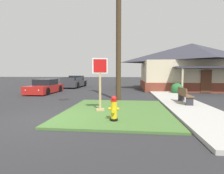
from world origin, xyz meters
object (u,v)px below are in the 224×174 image
object	(u,v)px
fire_hydrant	(114,109)
street_bench	(184,94)
utility_pole	(119,23)
parked_sedan_red	(45,87)
manhole_cover	(64,99)
stop_sign	(100,86)
pickup_truck_charcoal	(75,82)

from	to	relation	value
fire_hydrant	street_bench	bearing A→B (deg)	47.12
street_bench	utility_pole	distance (m)	5.85
parked_sedan_red	manhole_cover	bearing A→B (deg)	-48.16
fire_hydrant	manhole_cover	distance (m)	6.36
manhole_cover	fire_hydrant	bearing A→B (deg)	-52.56
street_bench	parked_sedan_red	bearing A→B (deg)	155.89
stop_sign	parked_sedan_red	size ratio (longest dim) A/B	0.54
manhole_cover	pickup_truck_charcoal	distance (m)	10.74
fire_hydrant	pickup_truck_charcoal	size ratio (longest dim) A/B	0.16
fire_hydrant	parked_sedan_red	bearing A→B (deg)	129.31
stop_sign	utility_pole	world-z (taller)	utility_pole
pickup_truck_charcoal	fire_hydrant	bearing A→B (deg)	-67.05
pickup_truck_charcoal	utility_pole	bearing A→B (deg)	-58.57
fire_hydrant	stop_sign	bearing A→B (deg)	116.12
pickup_truck_charcoal	utility_pole	size ratio (longest dim) A/B	0.56
manhole_cover	street_bench	bearing A→B (deg)	-9.35
pickup_truck_charcoal	utility_pole	xyz separation A→B (m)	(6.34, -10.38, 4.31)
manhole_cover	utility_pole	xyz separation A→B (m)	(3.67, 0.00, 4.92)
utility_pole	manhole_cover	bearing A→B (deg)	-179.96
parked_sedan_red	pickup_truck_charcoal	xyz separation A→B (m)	(0.46, 6.89, 0.07)
stop_sign	pickup_truck_charcoal	world-z (taller)	stop_sign
fire_hydrant	parked_sedan_red	world-z (taller)	parked_sedan_red
street_bench	utility_pole	size ratio (longest dim) A/B	0.18
pickup_truck_charcoal	manhole_cover	bearing A→B (deg)	-75.57
manhole_cover	stop_sign	bearing A→B (deg)	-48.31
manhole_cover	pickup_truck_charcoal	size ratio (longest dim) A/B	0.13
parked_sedan_red	pickup_truck_charcoal	world-z (taller)	pickup_truck_charcoal
manhole_cover	street_bench	xyz separation A→B (m)	(7.40, -1.22, 0.58)
stop_sign	manhole_cover	world-z (taller)	stop_sign
manhole_cover	utility_pole	size ratio (longest dim) A/B	0.07
parked_sedan_red	utility_pole	size ratio (longest dim) A/B	0.45
stop_sign	street_bench	bearing A→B (deg)	27.51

